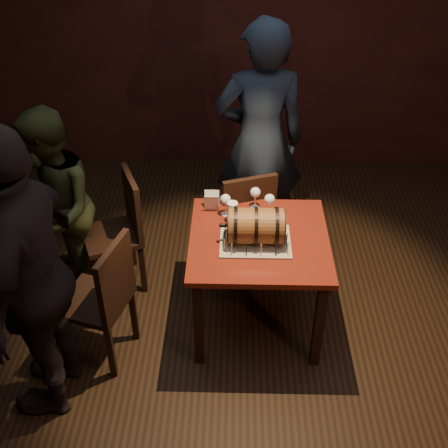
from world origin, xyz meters
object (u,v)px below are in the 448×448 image
object	(u,v)px
wine_glass_right	(270,200)
person_left_front	(32,278)
chair_left_rear	(122,226)
person_left_rear	(55,209)
chair_back	(244,218)
wine_glass_left	(225,200)
wine_glass_mid	(255,193)
person_back	(260,143)
barrel_cake	(256,226)
pub_table	(259,251)
pint_of_ale	(232,213)
chair_left_front	(105,296)

from	to	relation	value
wine_glass_right	person_left_front	distance (m)	1.60
chair_left_rear	person_left_rear	xyz separation A→B (m)	(-0.43, -0.09, 0.21)
chair_back	person_left_rear	bearing A→B (deg)	-171.01
wine_glass_left	chair_left_rear	bearing A→B (deg)	168.26
wine_glass_mid	chair_left_rear	bearing A→B (deg)	176.02
chair_back	chair_left_rear	bearing A→B (deg)	-172.35
wine_glass_right	wine_glass_left	bearing A→B (deg)	-178.21
chair_left_rear	person_back	world-z (taller)	person_back
chair_left_rear	wine_glass_mid	bearing A→B (deg)	-3.98
chair_back	person_left_rear	xyz separation A→B (m)	(-1.33, -0.21, 0.21)
person_left_front	barrel_cake	bearing A→B (deg)	117.61
wine_glass_right	chair_left_rear	world-z (taller)	chair_left_rear
barrel_cake	wine_glass_right	distance (m)	0.32
pub_table	person_left_front	distance (m)	1.43
wine_glass_left	pint_of_ale	xyz separation A→B (m)	(0.05, -0.08, -0.05)
wine_glass_left	wine_glass_mid	xyz separation A→B (m)	(0.20, 0.09, -0.00)
wine_glass_left	pint_of_ale	world-z (taller)	wine_glass_left
pint_of_ale	person_left_rear	distance (m)	1.26
barrel_cake	person_back	xyz separation A→B (m)	(0.05, 0.98, 0.07)
chair_back	person_left_front	world-z (taller)	person_left_front
person_left_rear	wine_glass_right	bearing A→B (deg)	67.61
pub_table	wine_glass_mid	size ratio (longest dim) A/B	5.59
pub_table	chair_left_front	distance (m)	1.03
wine_glass_right	pint_of_ale	world-z (taller)	wine_glass_right
wine_glass_left	wine_glass_right	size ratio (longest dim) A/B	1.00
wine_glass_mid	person_left_rear	xyz separation A→B (m)	(-1.40, -0.02, -0.14)
pub_table	barrel_cake	size ratio (longest dim) A/B	2.19
chair_left_front	person_back	size ratio (longest dim) A/B	0.49
wine_glass_mid	person_left_rear	world-z (taller)	person_left_rear
chair_left_rear	pint_of_ale	bearing A→B (deg)	-16.35
chair_left_front	person_left_rear	bearing A→B (deg)	124.73
chair_back	chair_left_rear	xyz separation A→B (m)	(-0.90, -0.12, 0.00)
chair_left_front	person_back	bearing A→B (deg)	51.79
person_back	person_left_rear	size ratio (longest dim) A/B	1.30
wine_glass_mid	chair_back	xyz separation A→B (m)	(-0.07, 0.19, -0.34)
barrel_cake	chair_left_rear	size ratio (longest dim) A/B	0.44
pub_table	chair_left_front	xyz separation A→B (m)	(-0.97, -0.33, -0.12)
wine_glass_left	chair_back	size ratio (longest dim) A/B	0.17
wine_glass_mid	barrel_cake	bearing A→B (deg)	-90.82
pint_of_ale	chair_back	bearing A→B (deg)	76.33
pub_table	person_left_rear	size ratio (longest dim) A/B	0.62
person_back	person_left_rear	world-z (taller)	person_back
person_back	person_left_front	world-z (taller)	person_back
pub_table	person_left_rear	bearing A→B (deg)	167.16
wine_glass_left	person_left_front	bearing A→B (deg)	-139.43
chair_left_rear	pub_table	bearing A→B (deg)	-22.63
pub_table	person_back	distance (m)	0.98
chair_left_front	person_left_rear	size ratio (longest dim) A/B	0.64
wine_glass_mid	wine_glass_right	bearing A→B (deg)	-41.44
chair_back	chair_left_front	distance (m)	1.23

